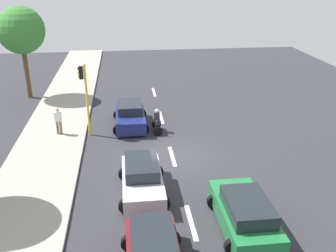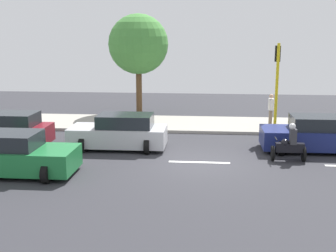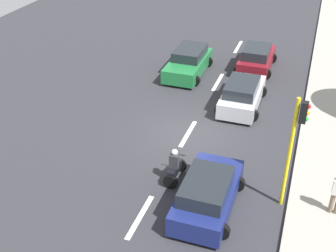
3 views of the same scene
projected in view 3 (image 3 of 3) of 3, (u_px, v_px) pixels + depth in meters
The scene contains 11 objects.
ground_plane at pixel (188, 135), 20.79m from camera, with size 40.00×60.00×0.10m, color #2D2D33.
lane_stripe_north at pixel (140, 217), 15.92m from camera, with size 0.20×2.40×0.01m, color white.
lane_stripe_mid at pixel (188, 134), 20.76m from camera, with size 0.20×2.40×0.01m, color white.
lane_stripe_south at pixel (218, 82), 25.61m from camera, with size 0.20×2.40×0.01m, color white.
lane_stripe_far_south at pixel (238, 47), 30.45m from camera, with size 0.20×2.40×0.01m, color white.
car_dark_blue at pixel (207, 194), 15.94m from camera, with size 2.29×4.11×1.52m.
car_green at pixel (188, 62), 26.33m from camera, with size 2.33×4.41×1.52m.
car_maroon at pixel (256, 59), 26.83m from camera, with size 2.23×3.90×1.52m.
car_silver at pixel (242, 94), 22.71m from camera, with size 2.23×4.18×1.52m.
motorcycle at pixel (175, 167), 17.45m from camera, with size 0.60×1.30×1.53m.
traffic_light_corner at pixel (295, 139), 15.00m from camera, with size 0.49×0.24×4.50m.
Camera 3 is at (4.87, -16.90, 11.10)m, focal length 46.80 mm.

